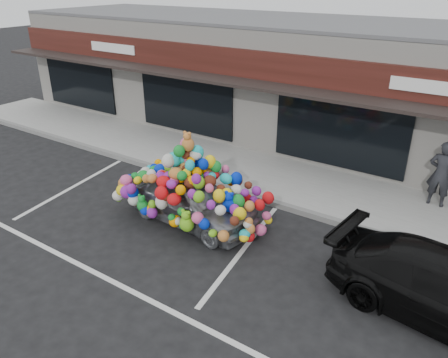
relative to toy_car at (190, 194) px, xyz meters
The scene contains 9 objects.
ground 1.39m from the toy_car, 149.01° to the right, with size 90.00×90.00×0.00m, color black.
shop_building 8.03m from the toy_car, 97.12° to the left, with size 24.00×7.20×4.31m.
sidewalk 3.62m from the toy_car, 106.06° to the left, with size 26.00×3.00×0.15m, color gray.
kerb 2.26m from the toy_car, 117.20° to the left, with size 26.00×0.18×0.16m, color slate.
parking_stripe_left 4.27m from the toy_car, behind, with size 0.12×4.40×0.01m, color silver.
parking_stripe_mid 2.02m from the toy_car, 12.09° to the right, with size 0.12×4.40×0.01m, color silver.
lane_line 3.16m from the toy_car, 70.59° to the right, with size 14.00×0.12×0.01m, color silver.
toy_car is the anchor object (origin of this frame).
pedestrian_a 6.60m from the toy_car, 39.27° to the left, with size 0.66×0.43×1.81m, color black.
Camera 1 is at (7.16, -7.08, 5.83)m, focal length 35.00 mm.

